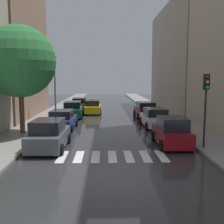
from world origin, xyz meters
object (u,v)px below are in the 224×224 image
object	(u,v)px
parked_car_right_second	(155,118)
parked_car_left_nearest	(49,135)
lamp_post_left	(55,81)
parked_car_left_third	(73,110)
parked_car_right_third	(145,110)
parked_car_left_second	(62,120)
traffic_light_right_corner	(206,94)
taxi_midroad	(93,107)
street_tree_left	(20,62)
parked_car_right_nearest	(172,132)
parked_car_left_fourth	(80,104)

from	to	relation	value
parked_car_right_second	parked_car_left_nearest	bearing A→B (deg)	130.24
parked_car_right_second	lamp_post_left	distance (m)	11.19
parked_car_left_third	parked_car_right_third	distance (m)	7.85
parked_car_left_second	traffic_light_right_corner	size ratio (longest dim) A/B	0.96
taxi_midroad	street_tree_left	world-z (taller)	street_tree_left
parked_car_right_nearest	taxi_midroad	world-z (taller)	parked_car_right_nearest
parked_car_left_nearest	taxi_midroad	bearing A→B (deg)	-5.53
parked_car_left_third	lamp_post_left	xyz separation A→B (m)	(-1.70, -0.85, 3.08)
parked_car_right_nearest	lamp_post_left	size ratio (longest dim) A/B	0.63
parked_car_left_nearest	street_tree_left	size ratio (longest dim) A/B	0.53
parked_car_right_second	street_tree_left	xyz separation A→B (m)	(-10.52, -3.07, 4.64)
parked_car_left_third	taxi_midroad	distance (m)	3.83
parked_car_right_nearest	lamp_post_left	world-z (taller)	lamp_post_left
parked_car_right_nearest	parked_car_right_second	size ratio (longest dim) A/B	0.94
parked_car_left_third	street_tree_left	xyz separation A→B (m)	(-2.70, -8.88, 4.59)
parked_car_left_fourth	parked_car_right_nearest	size ratio (longest dim) A/B	1.06
parked_car_right_nearest	parked_car_left_third	bearing A→B (deg)	32.13
parked_car_left_third	street_tree_left	bearing A→B (deg)	160.41
parked_car_left_second	parked_car_right_second	size ratio (longest dim) A/B	0.96
taxi_midroad	parked_car_right_nearest	bearing A→B (deg)	-161.86
traffic_light_right_corner	lamp_post_left	bearing A→B (deg)	131.18
parked_car_left_third	lamp_post_left	world-z (taller)	lamp_post_left
parked_car_right_second	street_tree_left	world-z (taller)	street_tree_left
parked_car_right_second	traffic_light_right_corner	distance (m)	8.16
parked_car_left_nearest	street_tree_left	xyz separation A→B (m)	(-2.81, 4.10, 4.57)
parked_car_left_second	parked_car_right_third	bearing A→B (deg)	-49.57
traffic_light_right_corner	lamp_post_left	distance (m)	16.72
parked_car_right_second	traffic_light_right_corner	bearing A→B (deg)	-171.76
parked_car_left_nearest	parked_car_left_third	world-z (taller)	parked_car_left_nearest
parked_car_left_nearest	parked_car_left_fourth	bearing A→B (deg)	1.00
parked_car_left_fourth	parked_car_right_second	size ratio (longest dim) A/B	1.00
parked_car_left_third	street_tree_left	distance (m)	10.36
parked_car_right_second	taxi_midroad	bearing A→B (deg)	30.06
parked_car_left_third	taxi_midroad	xyz separation A→B (m)	(1.98, 3.27, -0.05)
street_tree_left	taxi_midroad	bearing A→B (deg)	68.96
parked_car_left_fourth	taxi_midroad	bearing A→B (deg)	-152.88
parked_car_left_third	parked_car_left_fourth	xyz separation A→B (m)	(0.12, 6.62, -0.05)
street_tree_left	parked_car_right_second	bearing A→B (deg)	16.28
parked_car_left_third	parked_car_left_nearest	bearing A→B (deg)	177.80
traffic_light_right_corner	street_tree_left	bearing A→B (deg)	159.25
parked_car_left_third	parked_car_left_second	bearing A→B (deg)	176.73
parked_car_right_third	parked_car_left_fourth	bearing A→B (deg)	45.17
parked_car_right_second	parked_car_right_nearest	bearing A→B (deg)	175.76
parked_car_left_nearest	parked_car_left_fourth	xyz separation A→B (m)	(0.01, 19.61, -0.06)
parked_car_right_third	taxi_midroad	size ratio (longest dim) A/B	0.89
parked_car_left_fourth	parked_car_right_nearest	xyz separation A→B (m)	(7.53, -18.97, 0.07)
taxi_midroad	parked_car_right_second	bearing A→B (deg)	-149.05
street_tree_left	parked_car_right_third	bearing A→B (deg)	38.65
street_tree_left	traffic_light_right_corner	size ratio (longest dim) A/B	1.83
parked_car_right_nearest	parked_car_left_fourth	bearing A→B (deg)	22.01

